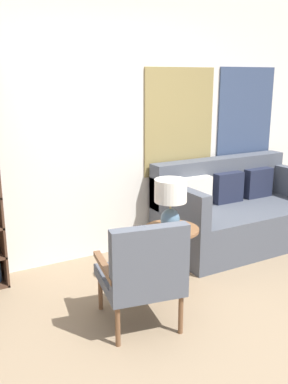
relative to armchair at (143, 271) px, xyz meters
name	(u,v)px	position (x,y,z in m)	size (l,w,h in m)	color
ground_plane	(220,359)	(0.27, -0.56, -0.47)	(14.00, 14.00, 0.00)	#847056
wall_back	(99,125)	(0.32, 1.46, 0.88)	(6.40, 0.08, 2.70)	silver
armchair	(143,271)	(0.00, 0.00, 0.00)	(0.65, 0.68, 0.84)	brown
couch	(235,213)	(1.73, 0.99, -0.12)	(1.76, 0.93, 0.92)	#474C56
side_table	(171,236)	(0.52, 0.43, 0.03)	(0.47, 0.47, 0.56)	brown
table_lamp	(171,199)	(0.47, 0.39, 0.37)	(0.27, 0.27, 0.44)	slate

